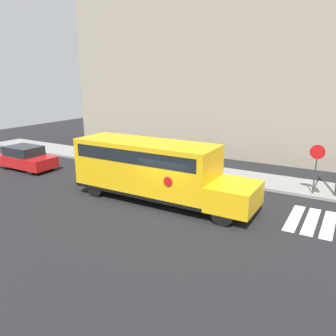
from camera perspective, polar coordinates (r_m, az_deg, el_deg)
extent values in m
plane|color=black|center=(15.85, 0.02, -7.18)|extent=(60.00, 60.00, 0.00)
cube|color=gray|center=(21.38, 8.79, -1.08)|extent=(44.00, 3.00, 0.15)
cube|color=#9E937F|center=(26.68, 14.74, 16.08)|extent=(32.00, 4.00, 13.20)
cube|color=white|center=(15.99, 21.17, -8.07)|extent=(0.50, 3.20, 0.01)
cube|color=white|center=(15.92, 23.67, -8.45)|extent=(0.50, 3.20, 0.01)
cube|color=white|center=(15.89, 26.19, -8.81)|extent=(0.50, 3.20, 0.01)
cube|color=yellow|center=(16.75, -3.87, 0.31)|extent=(7.43, 2.50, 2.57)
cube|color=yellow|center=(14.97, 11.46, -4.78)|extent=(2.03, 2.50, 1.11)
cube|color=black|center=(17.10, -3.80, -3.58)|extent=(7.43, 2.54, 0.16)
cube|color=black|center=(16.57, -3.92, 2.77)|extent=(6.84, 2.53, 0.64)
cylinder|color=red|center=(14.69, -0.04, -2.36)|extent=(0.44, 0.02, 0.44)
cylinder|color=black|center=(16.14, 12.28, -5.22)|extent=(1.00, 0.30, 1.00)
cylinder|color=black|center=(14.23, 9.53, -7.96)|extent=(1.00, 0.30, 1.00)
cylinder|color=black|center=(19.36, -8.22, -1.51)|extent=(1.00, 0.30, 1.00)
cylinder|color=black|center=(17.81, -12.50, -3.25)|extent=(1.00, 0.30, 1.00)
cube|color=red|center=(24.44, -23.30, 1.17)|extent=(4.13, 1.86, 0.74)
cube|color=#1E2328|center=(24.49, -23.82, 2.78)|extent=(2.31, 1.71, 0.62)
cylinder|color=black|center=(23.93, -19.73, 0.58)|extent=(0.64, 0.22, 0.64)
cylinder|color=black|center=(22.97, -22.77, -0.33)|extent=(0.64, 0.22, 0.64)
cylinder|color=black|center=(26.03, -23.64, 1.34)|extent=(0.64, 0.22, 0.64)
cylinder|color=black|center=(25.15, -26.56, 0.53)|extent=(0.64, 0.22, 0.64)
cylinder|color=#38383A|center=(18.78, 24.21, -0.97)|extent=(0.07, 0.07, 2.46)
cylinder|color=red|center=(18.46, 24.60, 2.55)|extent=(0.75, 0.03, 0.75)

